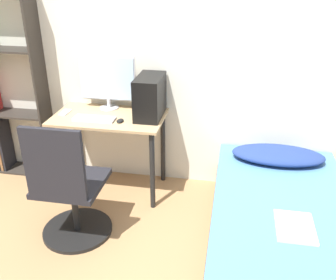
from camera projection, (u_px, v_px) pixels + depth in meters
wall_back at (162, 51)px, 3.23m from camera, size 8.00×0.05×2.50m
desk at (110, 129)px, 3.30m from camera, size 0.96×0.56×0.74m
office_chair at (70, 196)px, 2.76m from camera, size 0.54×0.54×0.99m
bed at (282, 239)px, 2.59m from camera, size 1.00×2.01×0.42m
pillow at (278, 155)px, 3.14m from camera, size 0.76×0.36×0.11m
magazine at (295, 227)px, 2.36m from camera, size 0.24×0.32×0.01m
monitor at (107, 81)px, 3.30m from camera, size 0.51×0.17×0.48m
keyboard at (94, 119)px, 3.15m from camera, size 0.35×0.12×0.02m
pc_tower at (150, 97)px, 3.16m from camera, size 0.21×0.40×0.35m
mouse at (120, 121)px, 3.12m from camera, size 0.06×0.09×0.02m
phone at (65, 112)px, 3.30m from camera, size 0.07×0.14×0.01m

